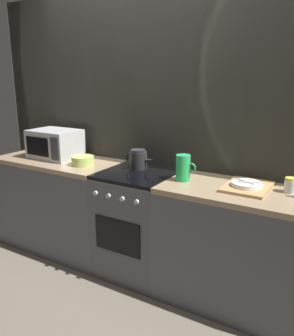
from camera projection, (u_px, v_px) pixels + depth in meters
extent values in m
plane|color=#6B6054|center=(138.00, 270.00, 3.12)|extent=(8.00, 8.00, 0.00)
cube|color=#B2AD9E|center=(157.00, 131.00, 3.08)|extent=(3.60, 0.05, 2.40)
cube|color=silver|center=(156.00, 131.00, 3.06)|extent=(3.58, 0.01, 2.39)
cube|color=#515459|center=(61.00, 205.00, 3.46)|extent=(1.20, 0.60, 0.86)
cube|color=#9E8466|center=(58.00, 161.00, 3.34)|extent=(1.20, 0.60, 0.04)
cube|color=#4C4C51|center=(138.00, 224.00, 3.01)|extent=(0.60, 0.60, 0.87)
cube|color=black|center=(138.00, 174.00, 2.89)|extent=(0.59, 0.59, 0.03)
cube|color=black|center=(117.00, 237.00, 2.75)|extent=(0.42, 0.01, 0.28)
cylinder|color=#B7B7BC|center=(95.00, 193.00, 2.75)|extent=(0.04, 0.02, 0.04)
cylinder|color=#B7B7BC|center=(108.00, 196.00, 2.69)|extent=(0.04, 0.02, 0.04)
cylinder|color=#B7B7BC|center=(122.00, 199.00, 2.63)|extent=(0.04, 0.02, 0.04)
cylinder|color=#B7B7BC|center=(137.00, 202.00, 2.56)|extent=(0.04, 0.02, 0.04)
cube|color=#515459|center=(242.00, 252.00, 2.56)|extent=(1.20, 0.60, 0.86)
cube|color=#9E8466|center=(247.00, 193.00, 2.45)|extent=(1.20, 0.60, 0.04)
cube|color=#B2B2B7|center=(55.00, 144.00, 3.36)|extent=(0.46, 0.34, 0.27)
cube|color=black|center=(37.00, 146.00, 3.24)|extent=(0.28, 0.01, 0.17)
cube|color=#333338|center=(55.00, 149.00, 3.13)|extent=(0.09, 0.01, 0.21)
cylinder|color=#262628|center=(138.00, 160.00, 2.98)|extent=(0.15, 0.15, 0.15)
cylinder|color=#262628|center=(138.00, 151.00, 2.96)|extent=(0.13, 0.13, 0.02)
cone|color=#262628|center=(149.00, 160.00, 2.92)|extent=(0.10, 0.04, 0.05)
torus|color=#262628|center=(130.00, 158.00, 3.02)|extent=(0.08, 0.01, 0.08)
cylinder|color=#B7D166|center=(83.00, 161.00, 3.11)|extent=(0.20, 0.20, 0.08)
cylinder|color=green|center=(183.00, 168.00, 2.65)|extent=(0.11, 0.11, 0.20)
torus|color=green|center=(191.00, 168.00, 2.61)|extent=(0.08, 0.01, 0.08)
cube|color=tan|center=(248.00, 187.00, 2.49)|extent=(0.30, 0.40, 0.02)
cylinder|color=white|center=(247.00, 185.00, 2.47)|extent=(0.22, 0.22, 0.01)
cylinder|color=white|center=(247.00, 183.00, 2.47)|extent=(0.21, 0.21, 0.01)
cylinder|color=silver|center=(250.00, 182.00, 2.46)|extent=(0.16, 0.07, 0.01)
cube|color=silver|center=(245.00, 181.00, 2.48)|extent=(0.16, 0.09, 0.00)
cylinder|color=silver|center=(290.00, 186.00, 2.39)|extent=(0.08, 0.08, 0.08)
cylinder|color=#D8D14C|center=(291.00, 179.00, 2.38)|extent=(0.07, 0.07, 0.02)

